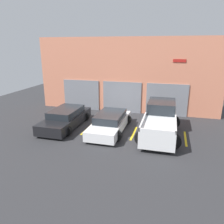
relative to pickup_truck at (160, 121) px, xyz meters
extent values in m
plane|color=#2D2D30|center=(-3.04, 1.00, -0.85)|extent=(28.00, 28.00, 0.00)
cube|color=#D17A5B|center=(-3.04, 4.30, 2.06)|extent=(14.44, 0.60, 5.82)
cube|color=slate|center=(-6.72, 3.96, 0.37)|extent=(3.08, 0.08, 2.45)
cube|color=slate|center=(-3.24, 3.96, 0.37)|extent=(3.08, 0.08, 2.45)
cube|color=slate|center=(0.24, 3.96, 0.37)|extent=(3.08, 0.08, 2.45)
cube|color=#B21E19|center=(0.93, 3.97, 3.28)|extent=(0.90, 0.03, 0.22)
cube|color=white|center=(0.00, -0.28, -0.16)|extent=(1.81, 5.00, 0.92)
cube|color=#1E2328|center=(0.00, 1.09, 0.63)|extent=(1.66, 2.25, 0.67)
cube|color=white|center=(-0.86, -1.41, 0.39)|extent=(0.08, 2.75, 0.18)
cube|color=white|center=(0.86, -1.41, 0.39)|extent=(0.08, 2.75, 0.18)
cube|color=white|center=(0.00, -2.75, 0.39)|extent=(1.81, 0.08, 0.18)
cylinder|color=black|center=(-0.79, 1.27, -0.43)|extent=(0.85, 0.22, 0.85)
cylinder|color=black|center=(0.79, 1.27, -0.43)|extent=(0.85, 0.22, 0.85)
cylinder|color=black|center=(-0.79, -1.84, -0.43)|extent=(0.85, 0.22, 0.85)
cylinder|color=black|center=(0.79, -1.84, -0.43)|extent=(0.85, 0.22, 0.85)
cube|color=white|center=(-3.04, -0.28, -0.42)|extent=(1.75, 4.63, 0.55)
cube|color=#1E2328|center=(-3.04, -0.17, 0.08)|extent=(1.54, 2.55, 0.45)
cylinder|color=black|center=(-3.80, 1.15, -0.52)|extent=(0.68, 0.22, 0.68)
cylinder|color=black|center=(-2.28, 1.15, -0.52)|extent=(0.68, 0.22, 0.68)
cylinder|color=black|center=(-3.80, -1.72, -0.52)|extent=(0.68, 0.22, 0.68)
cylinder|color=black|center=(-2.28, -1.72, -0.52)|extent=(0.68, 0.22, 0.68)
cube|color=black|center=(-6.08, -0.28, -0.40)|extent=(1.80, 4.65, 0.63)
cube|color=#1E2328|center=(-6.08, -0.17, 0.13)|extent=(1.58, 2.56, 0.44)
cylinder|color=black|center=(-6.87, 1.16, -0.55)|extent=(0.61, 0.22, 0.61)
cylinder|color=black|center=(-5.29, 1.16, -0.55)|extent=(0.61, 0.22, 0.61)
cylinder|color=black|center=(-6.87, -1.73, -0.55)|extent=(0.61, 0.22, 0.61)
cylinder|color=black|center=(-5.29, -1.73, -0.55)|extent=(0.61, 0.22, 0.61)
cube|color=gold|center=(-7.60, -0.28, -0.85)|extent=(0.12, 2.20, 0.01)
cube|color=gold|center=(-4.56, -0.28, -0.85)|extent=(0.12, 2.20, 0.01)
cube|color=gold|center=(-1.52, -0.28, -0.85)|extent=(0.12, 2.20, 0.01)
cube|color=gold|center=(1.52, -0.28, -0.85)|extent=(0.12, 2.20, 0.01)
camera|label=1|loc=(0.46, -12.65, 4.31)|focal=35.00mm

